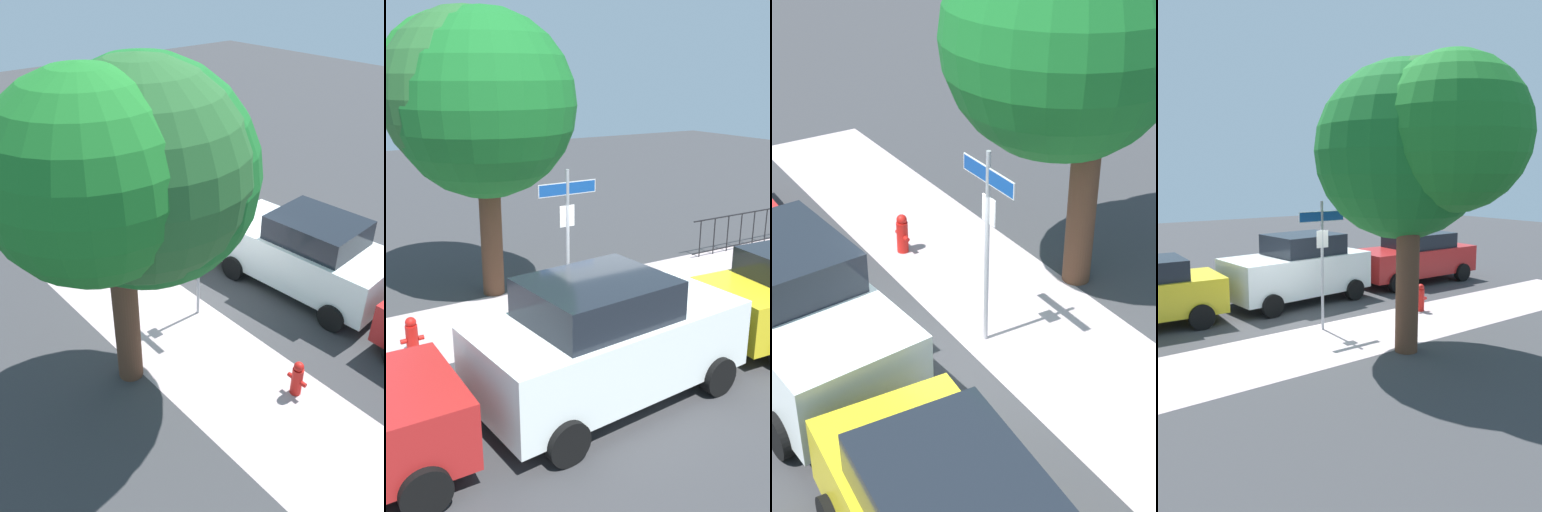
# 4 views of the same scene
# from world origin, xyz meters

# --- Properties ---
(ground_plane) EXTENTS (60.00, 60.00, 0.00)m
(ground_plane) POSITION_xyz_m (0.00, 0.00, 0.00)
(ground_plane) COLOR #38383A
(sidewalk_strip) EXTENTS (24.00, 2.60, 0.00)m
(sidewalk_strip) POSITION_xyz_m (2.00, 1.30, 0.00)
(sidewalk_strip) COLOR #B4A0A2
(sidewalk_strip) RESTS_ON ground_plane
(street_sign) EXTENTS (1.27, 0.07, 3.19)m
(street_sign) POSITION_xyz_m (-0.33, 0.40, 2.16)
(street_sign) COLOR #9EA0A5
(street_sign) RESTS_ON ground_plane
(shade_tree) EXTENTS (3.92, 4.66, 6.24)m
(shade_tree) POSITION_xyz_m (-1.33, 2.66, 4.43)
(shade_tree) COLOR #533523
(shade_tree) RESTS_ON ground_plane
(car_red) EXTENTS (4.59, 2.15, 1.76)m
(car_red) POSITION_xyz_m (-6.05, -2.39, 0.90)
(car_red) COLOR #B4201F
(car_red) RESTS_ON ground_plane
(car_white) EXTENTS (4.46, 2.40, 2.05)m
(car_white) POSITION_xyz_m (-1.25, -2.36, 1.02)
(car_white) COLOR white
(car_white) RESTS_ON ground_plane
(fire_hydrant) EXTENTS (0.42, 0.22, 0.78)m
(fire_hydrant) POSITION_xyz_m (-3.49, 0.60, 0.38)
(fire_hydrant) COLOR red
(fire_hydrant) RESTS_ON ground_plane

